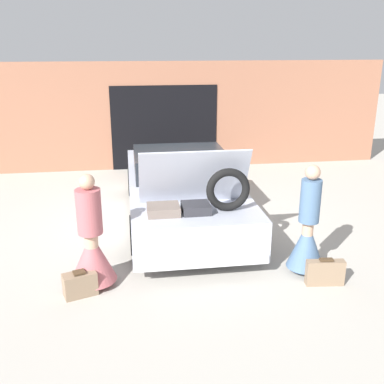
# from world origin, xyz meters

# --- Properties ---
(ground_plane) EXTENTS (40.00, 40.00, 0.00)m
(ground_plane) POSITION_xyz_m (0.00, 0.00, 0.00)
(ground_plane) COLOR #ADA89E
(garage_wall_back) EXTENTS (12.00, 0.14, 2.80)m
(garage_wall_back) POSITION_xyz_m (0.00, 3.77, 1.39)
(garage_wall_back) COLOR #9E664C
(garage_wall_back) RESTS_ON ground_plane
(car) EXTENTS (2.03, 4.95, 1.74)m
(car) POSITION_xyz_m (0.00, 0.00, 0.58)
(car) COLOR #B2B7C6
(car) RESTS_ON ground_plane
(person_left) EXTENTS (0.65, 0.65, 1.63)m
(person_left) POSITION_xyz_m (-1.55, -2.35, 0.58)
(person_left) COLOR tan
(person_left) RESTS_ON ground_plane
(person_right) EXTENTS (0.55, 0.55, 1.64)m
(person_right) POSITION_xyz_m (1.55, -2.41, 0.59)
(person_right) COLOR tan
(person_right) RESTS_ON ground_plane
(suitcase_beside_left_person) EXTENTS (0.48, 0.35, 0.36)m
(suitcase_beside_left_person) POSITION_xyz_m (-1.71, -2.62, 0.17)
(suitcase_beside_left_person) COLOR #8C7259
(suitcase_beside_left_person) RESTS_ON ground_plane
(suitcase_beside_right_person) EXTENTS (0.54, 0.19, 0.40)m
(suitcase_beside_right_person) POSITION_xyz_m (1.67, -2.82, 0.19)
(suitcase_beside_right_person) COLOR #8C7259
(suitcase_beside_right_person) RESTS_ON ground_plane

